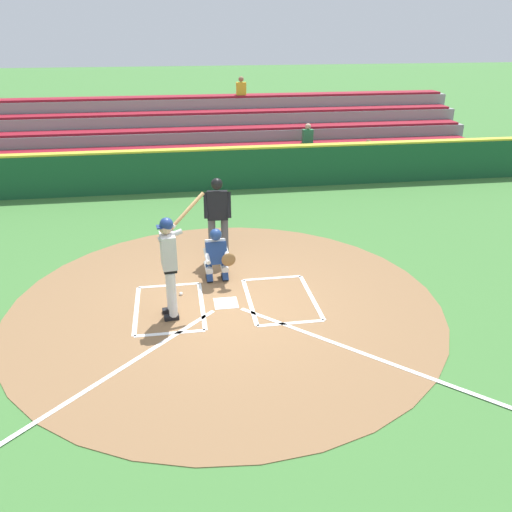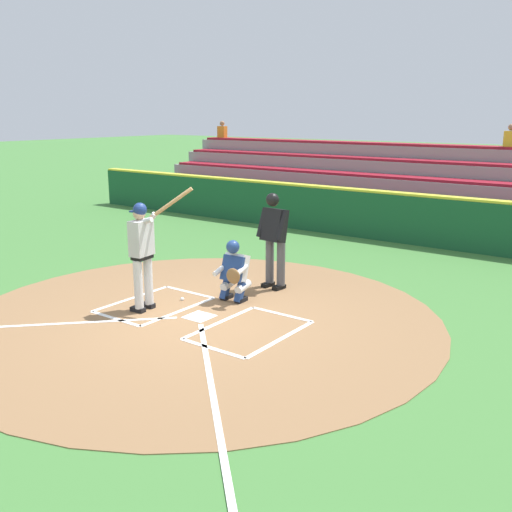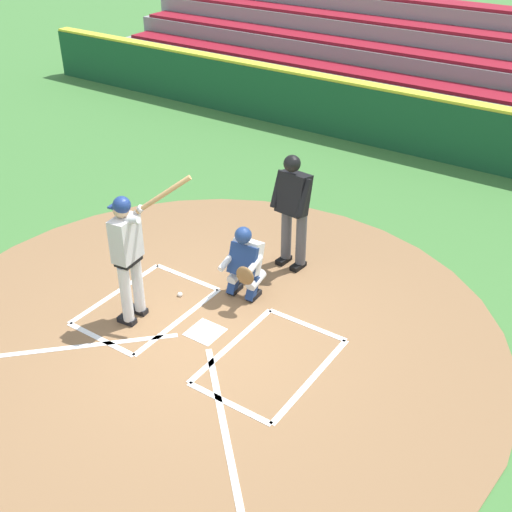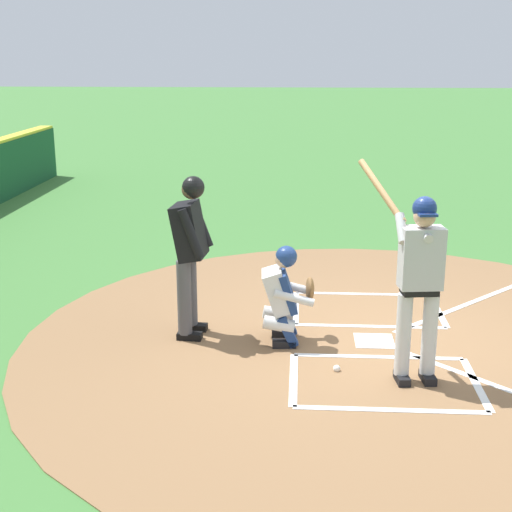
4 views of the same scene
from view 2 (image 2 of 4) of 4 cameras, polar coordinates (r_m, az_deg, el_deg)
ground_plane at (r=9.73m, az=-5.61°, el=-6.04°), size 120.00×120.00×0.00m
dirt_circle at (r=9.73m, az=-5.61°, el=-6.00°), size 8.00×8.00×0.01m
home_plate_and_chalk at (r=9.13m, az=-9.31°, el=-7.42°), size 7.93×4.91×0.01m
batter at (r=9.89m, az=-11.11°, el=0.74°), size 0.89×0.80×2.13m
catcher at (r=10.33m, az=-2.17°, el=-1.35°), size 0.61×0.61×1.13m
plate_umpire at (r=10.98m, az=1.79°, el=2.18°), size 0.60×0.45×1.86m
baseball at (r=10.57m, az=-7.29°, el=-4.24°), size 0.07×0.07×0.07m
backstop_wall at (r=15.77m, az=12.80°, el=3.87°), size 22.00×0.36×1.31m
bleacher_stand at (r=18.75m, az=16.87°, el=5.79°), size 20.00×4.25×3.00m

